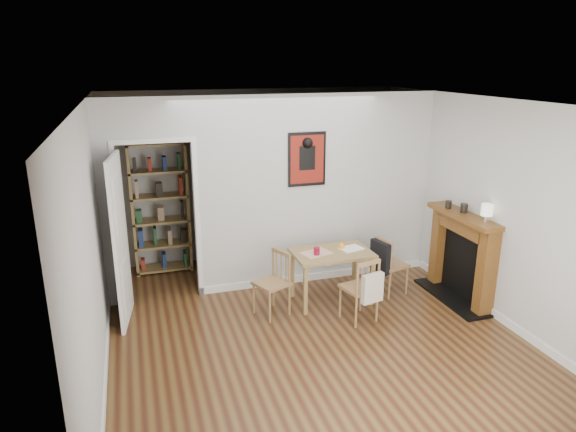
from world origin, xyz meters
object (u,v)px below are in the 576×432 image
object	(u,v)px
chair_right	(390,264)
ceramic_jar_b	(448,204)
dining_table	(332,258)
notebook	(351,248)
chair_left	(271,284)
mantel_lamp	(487,211)
orange_fruit	(342,246)
ceramic_jar_a	(464,208)
bookshelf	(160,209)
fireplace	(463,254)
chair_front	(360,288)
red_glass	(317,251)

from	to	relation	value
chair_right	ceramic_jar_b	distance (m)	1.09
dining_table	notebook	size ratio (longest dim) A/B	3.52
chair_left	mantel_lamp	world-z (taller)	mantel_lamp
orange_fruit	notebook	xyz separation A→B (m)	(0.11, -0.04, -0.03)
chair_left	ceramic_jar_b	world-z (taller)	ceramic_jar_b
ceramic_jar_a	ceramic_jar_b	size ratio (longest dim) A/B	1.10
orange_fruit	bookshelf	bearing A→B (deg)	142.76
fireplace	ceramic_jar_b	bearing A→B (deg)	108.42
notebook	ceramic_jar_b	bearing A→B (deg)	-7.22
fireplace	orange_fruit	world-z (taller)	fireplace
ceramic_jar_a	fireplace	bearing A→B (deg)	-69.65
chair_front	fireplace	distance (m)	1.54
chair_right	bookshelf	size ratio (longest dim) A/B	0.41
chair_front	orange_fruit	size ratio (longest dim) A/B	10.10
bookshelf	notebook	bearing A→B (deg)	-36.45
dining_table	chair_left	world-z (taller)	chair_left
chair_right	fireplace	xyz separation A→B (m)	(0.81, -0.40, 0.21)
chair_right	notebook	xyz separation A→B (m)	(-0.56, 0.03, 0.28)
chair_front	dining_table	bearing A→B (deg)	102.57
dining_table	orange_fruit	distance (m)	0.21
dining_table	red_glass	distance (m)	0.26
dining_table	ceramic_jar_b	bearing A→B (deg)	-5.31
bookshelf	fireplace	distance (m)	4.21
chair_left	fireplace	xyz separation A→B (m)	(2.48, -0.29, 0.21)
ceramic_jar_a	red_glass	bearing A→B (deg)	170.07
fireplace	notebook	size ratio (longest dim) A/B	4.41
bookshelf	chair_right	bearing A→B (deg)	-31.05
chair_front	fireplace	bearing A→B (deg)	6.19
notebook	ceramic_jar_b	world-z (taller)	ceramic_jar_b
red_glass	ceramic_jar_b	distance (m)	1.85
mantel_lamp	red_glass	bearing A→B (deg)	158.36
bookshelf	fireplace	bearing A→B (deg)	-30.05
bookshelf	orange_fruit	bearing A→B (deg)	-37.24
chair_right	orange_fruit	distance (m)	0.75
chair_front	mantel_lamp	xyz separation A→B (m)	(1.51, -0.21, 0.89)
red_glass	chair_left	bearing A→B (deg)	-172.26
mantel_lamp	chair_front	bearing A→B (deg)	172.22
chair_right	red_glass	world-z (taller)	chair_right
bookshelf	mantel_lamp	size ratio (longest dim) A/B	8.76
notebook	ceramic_jar_b	distance (m)	1.40
ceramic_jar_a	notebook	bearing A→B (deg)	164.03
chair_front	ceramic_jar_b	xyz separation A→B (m)	(1.43, 0.43, 0.80)
chair_right	fireplace	bearing A→B (deg)	-26.39
chair_front	bookshelf	xyz separation A→B (m)	(-2.12, 2.27, 0.54)
bookshelf	orange_fruit	size ratio (longest dim) A/B	24.14
ceramic_jar_a	chair_front	bearing A→B (deg)	-172.07
chair_left	chair_right	world-z (taller)	chair_left
orange_fruit	chair_right	bearing A→B (deg)	-5.72
mantel_lamp	ceramic_jar_b	xyz separation A→B (m)	(-0.09, 0.64, -0.09)
bookshelf	fireplace	xyz separation A→B (m)	(3.64, -2.10, -0.34)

